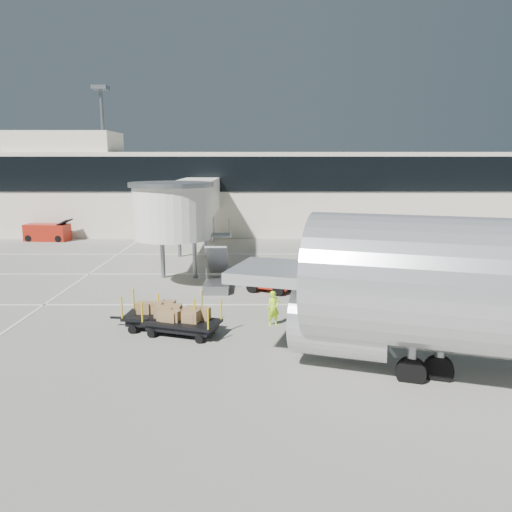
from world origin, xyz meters
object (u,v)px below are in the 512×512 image
Objects in this scene: ground_worker at (273,308)px; belt_loader at (48,232)px; suitcase_cart at (348,269)px; minivan at (370,250)px; baggage_tug at (271,282)px; box_cart_far at (164,315)px; box_cart_near at (185,322)px.

belt_loader reaches higher than ground_worker.
minivan reaches higher than suitcase_cart.
minivan is at bearing 41.26° from ground_worker.
ground_worker is at bearing -43.84° from belt_loader.
baggage_tug is 0.66× the size of box_cart_far.
suitcase_cart is 2.55× the size of ground_worker.
belt_loader is at bearing 162.51° from baggage_tug.
suitcase_cart is at bearing 68.30° from box_cart_near.
ground_worker is (3.74, 1.33, 0.19)m from box_cart_near.
belt_loader is (-26.96, 11.36, -0.41)m from minivan.
minivan is 1.28× the size of belt_loader.
box_cart_far reaches higher than suitcase_cart.
minivan reaches higher than box_cart_far.
box_cart_far reaches higher than ground_worker.
box_cart_far is 4.80m from ground_worker.
box_cart_near is 0.90× the size of belt_loader.
baggage_tug is 1.72× the size of ground_worker.
ground_worker is (-4.97, -9.11, 0.23)m from suitcase_cart.
belt_loader is (-24.78, 14.85, 0.22)m from suitcase_cart.
minivan reaches higher than baggage_tug.
minivan reaches higher than ground_worker.
baggage_tug reaches higher than suitcase_cart.
belt_loader is at bearing 110.38° from ground_worker.
baggage_tug is 0.67× the size of suitcase_cart.
box_cart_far is (-1.03, 0.79, 0.03)m from box_cart_near.
ground_worker is 0.28× the size of minivan.
belt_loader is at bearing 148.74° from suitcase_cart.
baggage_tug is at bearing 58.64° from box_cart_far.
suitcase_cart is 13.71m from box_cart_far.
belt_loader is (-19.88, 18.16, 0.19)m from baggage_tug.
box_cart_far is at bearing -102.40° from baggage_tug.
baggage_tug is at bearing 70.11° from ground_worker.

